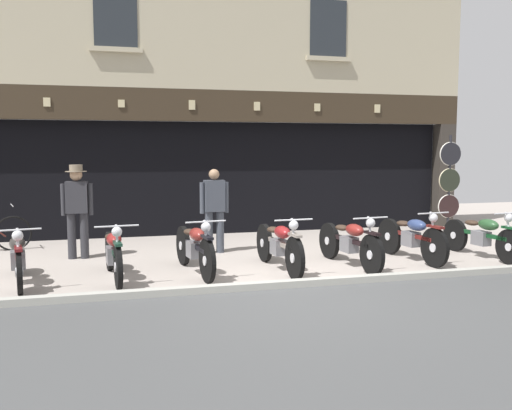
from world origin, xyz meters
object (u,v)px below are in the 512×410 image
at_px(motorcycle_center_right, 350,241).
at_px(motorcycle_right, 412,236).
at_px(salesman_left, 77,206).
at_px(advert_board_near, 85,157).
at_px(motorcycle_center, 279,244).
at_px(tyre_sign_pole, 449,181).
at_px(motorcycle_center_left, 195,247).
at_px(motorcycle_far_right, 482,235).
at_px(motorcycle_left, 113,252).
at_px(advert_board_far, 30,163).
at_px(motorcycle_far_left, 18,256).
at_px(shopkeeper_center, 214,207).

height_order(motorcycle_center_right, motorcycle_right, motorcycle_right).
height_order(salesman_left, advert_board_near, advert_board_near).
distance_m(motorcycle_center, tyre_sign_pole, 5.28).
xyz_separation_m(motorcycle_center_left, motorcycle_center, (1.37, -0.13, 0.00)).
bearing_deg(motorcycle_center_right, motorcycle_far_right, 175.88).
relative_size(motorcycle_left, motorcycle_center_right, 0.94).
xyz_separation_m(motorcycle_left, advert_board_near, (-0.52, 4.15, 1.38)).
bearing_deg(advert_board_near, motorcycle_center_left, -66.33).
xyz_separation_m(motorcycle_center, advert_board_far, (-4.28, 4.20, 1.24)).
xyz_separation_m(motorcycle_center_right, motorcycle_far_right, (2.65, 0.06, -0.01)).
relative_size(motorcycle_center_left, motorcycle_center_right, 0.99).
relative_size(motorcycle_center, salesman_left, 1.24).
bearing_deg(motorcycle_center, motorcycle_far_left, -4.45).
relative_size(motorcycle_center_left, advert_board_near, 2.02).
height_order(motorcycle_center_left, tyre_sign_pole, tyre_sign_pole).
height_order(motorcycle_center_left, motorcycle_center, same).
distance_m(motorcycle_center_left, shopkeeper_center, 1.83).
bearing_deg(motorcycle_center_left, advert_board_near, -73.52).
distance_m(motorcycle_far_left, motorcycle_center, 4.01).
xyz_separation_m(motorcycle_center_right, shopkeeper_center, (-1.99, 1.81, 0.46)).
bearing_deg(advert_board_near, shopkeeper_center, -45.02).
xyz_separation_m(motorcycle_center_left, motorcycle_center_right, (2.62, -0.16, -0.01)).
bearing_deg(advert_board_far, motorcycle_left, -68.38).
xyz_separation_m(motorcycle_center_right, tyre_sign_pole, (3.44, 2.29, 0.84)).
bearing_deg(shopkeeper_center, motorcycle_center, 109.95).
bearing_deg(motorcycle_right, shopkeeper_center, -32.64).
relative_size(advert_board_near, advert_board_far, 1.15).
xyz_separation_m(motorcycle_center_right, salesman_left, (-4.49, 1.90, 0.53)).
height_order(motorcycle_far_right, shopkeeper_center, shopkeeper_center).
bearing_deg(advert_board_near, motorcycle_center_right, -43.82).
distance_m(motorcycle_center_left, advert_board_far, 5.16).
distance_m(tyre_sign_pole, advert_board_near, 8.11).
distance_m(motorcycle_center_left, motorcycle_center_right, 2.63).
height_order(advert_board_near, advert_board_far, advert_board_near).
xyz_separation_m(motorcycle_far_right, salesman_left, (-7.14, 1.84, 0.54)).
xyz_separation_m(motorcycle_far_left, salesman_left, (0.77, 1.76, 0.54)).
height_order(salesman_left, shopkeeper_center, salesman_left).
relative_size(motorcycle_center_right, shopkeeper_center, 1.29).
bearing_deg(motorcycle_center, motorcycle_right, -179.54).
xyz_separation_m(shopkeeper_center, advert_board_near, (-2.42, 2.42, 0.92)).
bearing_deg(tyre_sign_pole, motorcycle_center, -154.24).
relative_size(motorcycle_right, advert_board_near, 1.93).
distance_m(motorcycle_far_left, motorcycle_far_right, 7.91).
relative_size(motorcycle_center_left, tyre_sign_pole, 0.90).
xyz_separation_m(motorcycle_left, motorcycle_right, (5.16, 0.10, 0.01)).
bearing_deg(advert_board_far, motorcycle_center_right, -37.42).
bearing_deg(advert_board_far, motorcycle_right, -30.79).
xyz_separation_m(tyre_sign_pole, advert_board_near, (-7.85, 1.94, 0.54)).
relative_size(motorcycle_center, shopkeeper_center, 1.31).
height_order(motorcycle_far_left, motorcycle_center_left, motorcycle_center_left).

